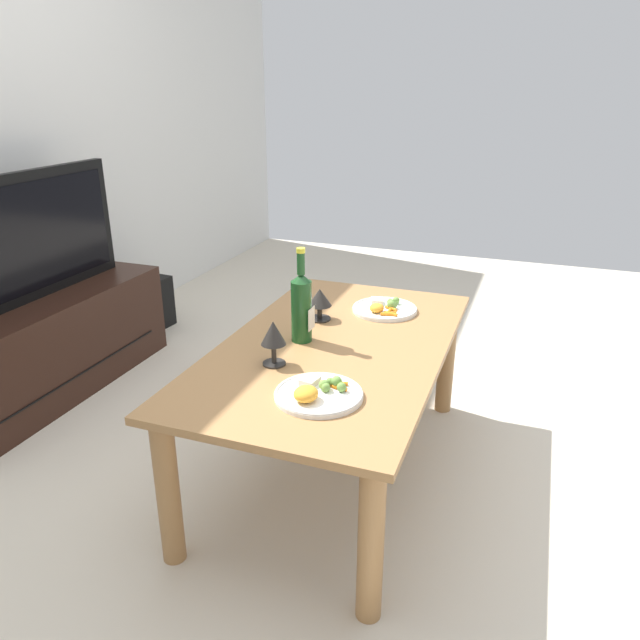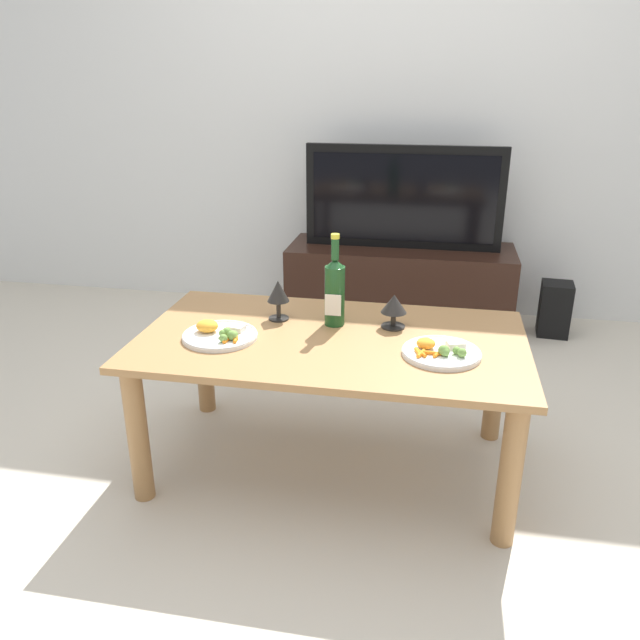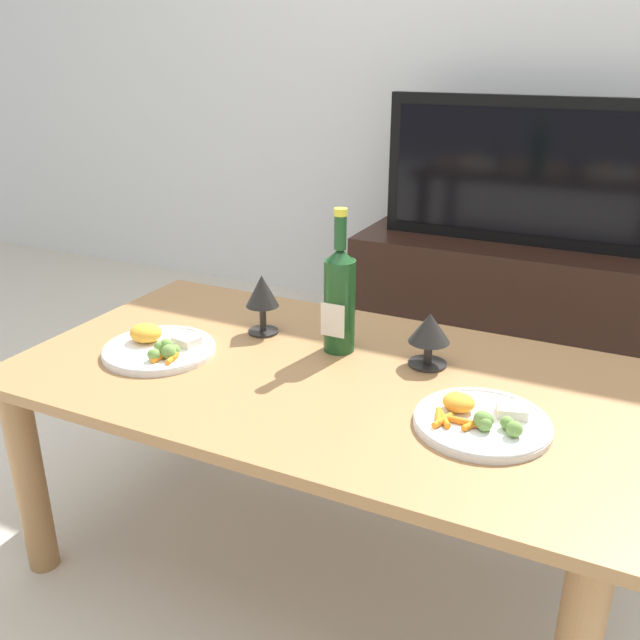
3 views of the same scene
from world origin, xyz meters
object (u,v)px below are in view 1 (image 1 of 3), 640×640
at_px(tv_stand, 44,345).
at_px(tv_screen, 25,238).
at_px(dining_table, 334,366).
at_px(dinner_plate_right, 385,308).
at_px(floor_speaker, 155,302).
at_px(dinner_plate_left, 318,393).
at_px(wine_bottle, 301,305).
at_px(goblet_right, 320,299).
at_px(goblet_left, 273,335).

bearing_deg(tv_stand, tv_screen, -90.00).
distance_m(dining_table, dinner_plate_right, 0.39).
bearing_deg(tv_stand, floor_speaker, -0.27).
bearing_deg(dining_table, tv_screen, 84.46).
relative_size(dinner_plate_left, dinner_plate_right, 1.01).
bearing_deg(wine_bottle, dinner_plate_left, -151.65).
relative_size(tv_screen, goblet_right, 8.75).
bearing_deg(dinner_plate_right, tv_screen, 98.43).
xyz_separation_m(tv_screen, dinner_plate_left, (-0.52, -1.54, -0.20)).
height_order(tv_screen, goblet_left, tv_screen).
bearing_deg(goblet_right, wine_bottle, -176.95).
xyz_separation_m(tv_stand, tv_screen, (0.00, -0.00, 0.50)).
xyz_separation_m(tv_stand, goblet_right, (0.06, -1.34, 0.37)).
height_order(wine_bottle, dinner_plate_right, wine_bottle).
bearing_deg(dinner_plate_right, floor_speaker, 67.82).
height_order(tv_stand, wine_bottle, wine_bottle).
bearing_deg(tv_stand, wine_bottle, -96.38).
relative_size(wine_bottle, dinner_plate_left, 1.30).
xyz_separation_m(tv_screen, goblet_right, (0.06, -1.34, -0.13)).
height_order(wine_bottle, dinner_plate_left, wine_bottle).
relative_size(floor_speaker, goblet_right, 2.44).
bearing_deg(dining_table, tv_stand, 84.47).
height_order(tv_stand, dinner_plate_right, dinner_plate_right).
xyz_separation_m(dining_table, goblet_left, (-0.22, 0.13, 0.19)).
bearing_deg(dinner_plate_right, goblet_right, 129.03).
bearing_deg(tv_screen, dinner_plate_right, -81.57).
height_order(tv_screen, floor_speaker, tv_screen).
bearing_deg(dinner_plate_left, tv_screen, 71.51).
xyz_separation_m(floor_speaker, dinner_plate_right, (-0.63, -1.54, 0.38)).
relative_size(tv_stand, tv_screen, 1.17).
relative_size(tv_screen, wine_bottle, 3.22).
distance_m(wine_bottle, dinner_plate_left, 0.43).
distance_m(floor_speaker, goblet_right, 1.62).
xyz_separation_m(floor_speaker, goblet_left, (-1.22, -1.33, 0.47)).
bearing_deg(floor_speaker, dining_table, -119.63).
distance_m(dining_table, goblet_left, 0.31).
xyz_separation_m(tv_screen, wine_bottle, (-0.15, -1.35, -0.08)).
bearing_deg(dining_table, dinner_plate_left, -168.07).
distance_m(dining_table, floor_speaker, 1.80).
bearing_deg(tv_stand, dinner_plate_left, -108.46).
bearing_deg(floor_speaker, wine_bottle, -122.15).
relative_size(tv_screen, floor_speaker, 3.58).
xyz_separation_m(tv_screen, floor_speaker, (0.86, -0.00, -0.58)).
xyz_separation_m(goblet_left, dinner_plate_right, (0.59, -0.21, -0.09)).
height_order(tv_screen, goblet_right, tv_screen).
height_order(dining_table, wine_bottle, wine_bottle).
distance_m(tv_screen, dinner_plate_right, 1.58).
xyz_separation_m(floor_speaker, goblet_right, (-0.80, -1.33, 0.45)).
xyz_separation_m(tv_stand, dinner_plate_right, (0.23, -1.55, 0.30)).
distance_m(goblet_left, goblet_right, 0.42).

